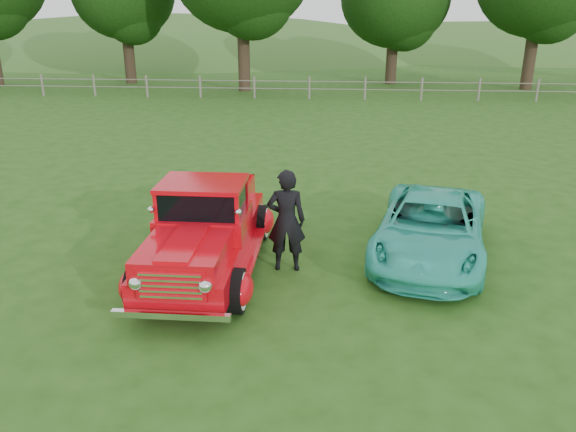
{
  "coord_description": "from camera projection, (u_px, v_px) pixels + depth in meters",
  "views": [
    {
      "loc": [
        1.29,
        -8.84,
        4.71
      ],
      "look_at": [
        0.5,
        1.2,
        0.95
      ],
      "focal_mm": 35.0,
      "sensor_mm": 36.0,
      "label": 1
    }
  ],
  "objects": [
    {
      "name": "red_pickup",
      "position": [
        206.0,
        231.0,
        10.45
      ],
      "size": [
        2.24,
        4.99,
        1.78
      ],
      "rotation": [
        0.0,
        0.0,
        -0.01
      ],
      "color": "black",
      "rests_on": "ground"
    },
    {
      "name": "ground",
      "position": [
        255.0,
        288.0,
        10.01
      ],
      "size": [
        140.0,
        140.0,
        0.0
      ],
      "primitive_type": "plane",
      "color": "#234A13",
      "rests_on": "ground"
    },
    {
      "name": "man",
      "position": [
        286.0,
        221.0,
        10.43
      ],
      "size": [
        0.75,
        0.52,
        1.97
      ],
      "primitive_type": "imported",
      "rotation": [
        0.0,
        0.0,
        3.2
      ],
      "color": "black",
      "rests_on": "ground"
    },
    {
      "name": "fence_line",
      "position": [
        309.0,
        88.0,
        30.34
      ],
      "size": [
        48.0,
        0.12,
        1.2
      ],
      "color": "slate",
      "rests_on": "ground"
    },
    {
      "name": "distant_hills",
      "position": [
        288.0,
        89.0,
        67.43
      ],
      "size": [
        116.0,
        60.0,
        18.0
      ],
      "color": "#3B6725",
      "rests_on": "ground"
    },
    {
      "name": "teal_sedan",
      "position": [
        431.0,
        228.0,
        11.08
      ],
      "size": [
        3.0,
        4.79,
        1.24
      ],
      "primitive_type": "imported",
      "rotation": [
        0.0,
        0.0,
        -0.23
      ],
      "color": "#30C0A6",
      "rests_on": "ground"
    }
  ]
}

